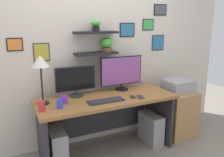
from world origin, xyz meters
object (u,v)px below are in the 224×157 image
cell_phone (140,97)px  desk_lamp (40,64)px  computer_tower_left (57,148)px  computer_mouse (133,97)px  desk (105,111)px  keyboard (106,101)px  water_cup (42,106)px  coffee_mug (64,100)px  drawer_cabinet (176,113)px  printer (178,86)px  monitor_left (76,80)px  pen_cup (60,104)px  computer_tower_right (151,128)px  monitor_right (121,72)px

cell_phone → desk_lamp: bearing=-177.7°
computer_tower_left → computer_mouse: bearing=-7.4°
desk_lamp → desk: bearing=-3.3°
keyboard → water_cup: (-0.73, 0.03, 0.05)m
computer_mouse → keyboard: bearing=178.0°
computer_mouse → desk_lamp: desk_lamp is taller
computer_mouse → computer_tower_left: (-0.94, 0.12, -0.54)m
cell_phone → keyboard: bearing=-168.7°
coffee_mug → drawer_cabinet: bearing=-0.8°
printer → computer_tower_left: (-1.80, -0.02, -0.54)m
computer_mouse → coffee_mug: 0.84m
monitor_left → coffee_mug: monitor_left is taller
pen_cup → printer: size_ratio=0.26×
coffee_mug → computer_tower_right: bearing=-2.3°
keyboard → cell_phone: size_ratio=3.14×
coffee_mug → computer_tower_left: size_ratio=0.20×
desk_lamp → water_cup: size_ratio=5.15×
desk → coffee_mug: 0.59m
monitor_left → computer_tower_left: 0.84m
cell_phone → computer_mouse: bearing=180.0°
coffee_mug → pen_cup: 0.15m
coffee_mug → computer_tower_left: bearing=-160.9°
monitor_left → keyboard: monitor_left is taller
coffee_mug → cell_phone: bearing=-11.9°
desk_lamp → water_cup: (-0.05, -0.22, -0.41)m
monitor_right → pen_cup: 1.02m
monitor_right → pen_cup: size_ratio=6.11×
computer_mouse → coffee_mug: size_ratio=1.00×
desk_lamp → computer_tower_right: bearing=-5.6°
desk → computer_tower_left: size_ratio=3.81×
coffee_mug → water_cup: 0.30m
computer_mouse → drawer_cabinet: (0.85, 0.14, -0.43)m
cell_phone → coffee_mug: size_ratio=1.56×
monitor_left → drawer_cabinet: monitor_left is taller
desk_lamp → printer: size_ratio=1.49×
monitor_right → computer_mouse: size_ratio=6.79×
cell_phone → printer: size_ratio=0.37×
drawer_cabinet → printer: size_ratio=1.79×
desk → monitor_left: bearing=153.7°
monitor_right → desk_lamp: desk_lamp is taller
keyboard → cell_phone: keyboard is taller
pen_cup → desk: bearing=15.6°
cell_phone → drawer_cabinet: 0.88m
computer_mouse → monitor_right: bearing=83.9°
desk → keyboard: bearing=-110.3°
monitor_left → pen_cup: size_ratio=5.20×
desk_lamp → coffee_mug: size_ratio=6.29×
desk_lamp → pen_cup: (0.14, -0.22, -0.41)m
desk → water_cup: 0.87m
pen_cup → drawer_cabinet: pen_cup is taller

